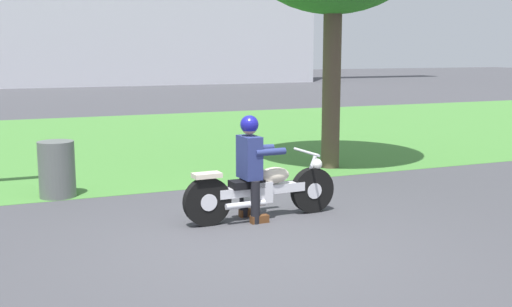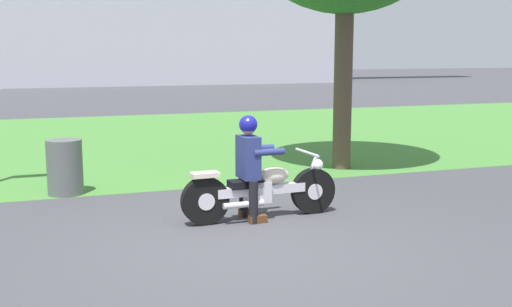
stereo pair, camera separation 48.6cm
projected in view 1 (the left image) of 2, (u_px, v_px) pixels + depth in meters
ground at (257, 245)px, 7.18m from camera, size 120.00×120.00×0.00m
grass_verge at (116, 141)px, 15.48m from camera, size 60.00×12.00×0.01m
motorcycle_lead at (262, 190)px, 8.26m from camera, size 2.18×0.66×0.87m
rider_lead at (251, 160)px, 8.12m from camera, size 0.56×0.48×1.39m
trash_can at (57, 169)px, 9.48m from camera, size 0.54×0.54×0.86m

